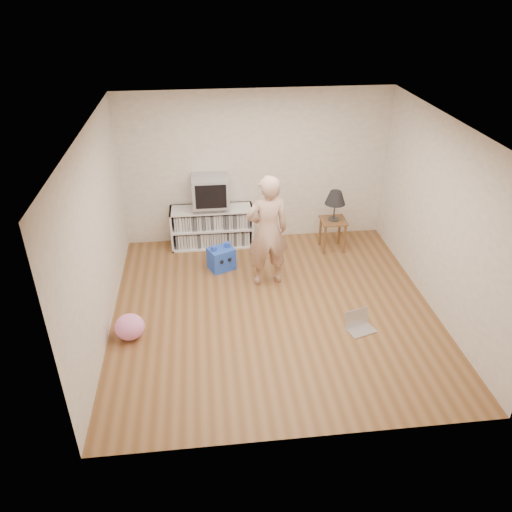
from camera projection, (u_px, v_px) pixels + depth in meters
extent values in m
plane|color=brown|center=(273.00, 309.00, 7.09)|extent=(4.50, 4.50, 0.00)
cube|color=beige|center=(256.00, 168.00, 8.38)|extent=(4.50, 0.02, 2.60)
cube|color=beige|center=(312.00, 339.00, 4.51)|extent=(4.50, 0.02, 2.60)
cube|color=beige|center=(97.00, 237.00, 6.22)|extent=(0.02, 4.50, 2.60)
cube|color=beige|center=(442.00, 219.00, 6.66)|extent=(0.02, 4.50, 2.60)
cube|color=white|center=(277.00, 128.00, 5.79)|extent=(4.50, 4.50, 0.01)
cube|color=white|center=(212.00, 221.00, 8.76)|extent=(1.40, 0.03, 0.70)
cube|color=white|center=(172.00, 229.00, 8.51)|extent=(0.03, 0.45, 0.70)
cube|color=white|center=(252.00, 225.00, 8.64)|extent=(0.03, 0.45, 0.70)
cube|color=white|center=(213.00, 244.00, 8.74)|extent=(1.40, 0.45, 0.03)
cube|color=white|center=(212.00, 227.00, 8.58)|extent=(1.34, 0.45, 0.03)
cube|color=white|center=(211.00, 209.00, 8.41)|extent=(1.40, 0.45, 0.03)
cube|color=silver|center=(212.00, 227.00, 8.58)|extent=(1.26, 0.36, 0.64)
cube|color=gray|center=(211.00, 206.00, 8.38)|extent=(0.45, 0.35, 0.07)
cube|color=#9E9EA3|center=(210.00, 191.00, 8.24)|extent=(0.60, 0.52, 0.50)
cube|color=black|center=(211.00, 197.00, 8.01)|extent=(0.50, 0.01, 0.40)
cylinder|color=brown|center=(325.00, 240.00, 8.34)|extent=(0.04, 0.04, 0.52)
cylinder|color=brown|center=(345.00, 239.00, 8.37)|extent=(0.04, 0.04, 0.52)
cylinder|color=brown|center=(320.00, 231.00, 8.63)|extent=(0.04, 0.04, 0.52)
cylinder|color=brown|center=(339.00, 230.00, 8.67)|extent=(0.04, 0.04, 0.52)
cube|color=brown|center=(333.00, 221.00, 8.36)|extent=(0.42, 0.42, 0.03)
cylinder|color=#333333|center=(334.00, 219.00, 8.35)|extent=(0.18, 0.18, 0.02)
cylinder|color=#333333|center=(334.00, 210.00, 8.26)|extent=(0.02, 0.02, 0.32)
imported|color=tan|center=(267.00, 231.00, 7.29)|extent=(0.68, 0.50, 1.74)
cube|color=silver|center=(361.00, 330.00, 6.68)|extent=(0.42, 0.35, 0.02)
cube|color=silver|center=(357.00, 318.00, 6.71)|extent=(0.36, 0.18, 0.23)
cube|color=black|center=(357.00, 318.00, 6.71)|extent=(0.32, 0.15, 0.19)
cube|color=#415AAE|center=(354.00, 312.00, 7.02)|extent=(0.09, 0.11, 0.02)
cube|color=blue|center=(221.00, 259.00, 7.97)|extent=(0.47, 0.43, 0.36)
cylinder|color=blue|center=(214.00, 248.00, 7.81)|extent=(0.09, 0.09, 0.08)
cylinder|color=blue|center=(228.00, 245.00, 7.91)|extent=(0.09, 0.09, 0.08)
sphere|color=black|center=(222.00, 262.00, 7.81)|extent=(0.06, 0.06, 0.06)
sphere|color=black|center=(230.00, 260.00, 7.87)|extent=(0.06, 0.06, 0.06)
ellipsoid|color=#FF85C7|center=(130.00, 327.00, 6.48)|extent=(0.45, 0.45, 0.33)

